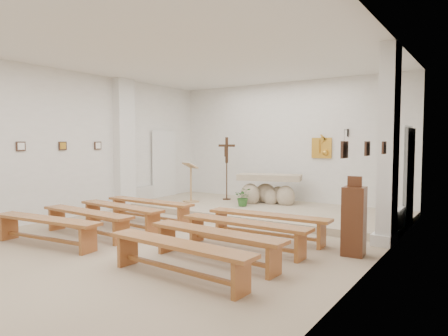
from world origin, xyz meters
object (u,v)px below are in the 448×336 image
Objects in this scene: bench_right_third at (215,239)px; bench_right_fourth at (178,251)px; crucifix_stand at (227,164)px; bench_right_second at (244,229)px; bench_left_second at (121,211)px; lectern at (190,182)px; bench_left_front at (149,206)px; bench_left_fourth at (46,225)px; donation_pedestal at (354,221)px; altar at (269,191)px; bench_left_third at (87,217)px; bench_right_front at (268,220)px.

bench_right_fourth is at bearing -86.98° from bench_right_third.
crucifix_stand reaches higher than bench_right_fourth.
bench_left_second is at bearing -179.61° from bench_right_second.
bench_right_third is 0.84m from bench_right_fourth.
lectern reaches higher than bench_right_third.
bench_left_front and bench_right_second have the same top height.
bench_right_third is (0.00, -0.84, 0.00)m from bench_right_second.
bench_right_third is 1.00× the size of bench_left_fourth.
bench_right_third is at bearing -140.10° from donation_pedestal.
bench_right_third and bench_left_fourth have the same top height.
altar is 0.77× the size of bench_right_third.
donation_pedestal is 4.62m from bench_left_front.
crucifix_stand is 0.77× the size of bench_right_third.
crucifix_stand reaches higher than lectern.
bench_right_third is at bearing 92.54° from bench_right_fourth.
bench_left_second is at bearing -175.82° from donation_pedestal.
bench_right_fourth is (3.51, -4.61, -0.33)m from lectern.
bench_left_second is at bearing 91.72° from bench_left_third.
bench_left_second is 1.00× the size of bench_left_fourth.
bench_left_second is 0.84m from bench_left_third.
lectern is 4.10m from bench_right_front.
bench_right_second and bench_right_fourth have the same top height.
bench_right_fourth is at bearing -39.61° from bench_left_front.
bench_left_third is 0.99× the size of bench_left_fourth.
altar is 0.77× the size of bench_right_second.
bench_right_fourth is at bearing -92.70° from bench_right_front.
bench_right_front is 3.13m from bench_left_second.
donation_pedestal is 0.54× the size of bench_left_front.
bench_left_front is at bearing 142.71° from bench_right_fourth.
bench_left_front is at bearing 94.64° from bench_left_second.
bench_right_front is 1.00× the size of bench_right_third.
bench_left_second is (0.49, -2.93, -0.33)m from lectern.
donation_pedestal is at bearing 59.26° from bench_right_fourth.
bench_right_front is 2.52m from bench_right_fourth.
bench_right_front is (1.62, -3.10, -0.11)m from altar.
bench_left_front is 0.99× the size of bench_right_fourth.
bench_left_front and bench_right_third have the same top height.
lectern is 0.48× the size of bench_left_third.
bench_right_third is 3.13m from bench_left_fourth.
bench_right_fourth is at bearing -24.44° from bench_left_second.
bench_left_second is 3.13m from bench_right_third.
altar is at bearing 130.12° from donation_pedestal.
bench_right_fourth is (-0.00, -1.68, 0.00)m from bench_right_second.
bench_right_third is at bearing 8.84° from bench_left_fourth.
lectern is at bearing -119.30° from crucifix_stand.
bench_right_third is (3.51, -3.77, -0.33)m from lectern.
donation_pedestal reaches higher than bench_left_third.
bench_right_second is 0.99× the size of bench_left_fourth.
altar is 1.61× the size of lectern.
bench_left_third is at bearing 167.00° from bench_right_fourth.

